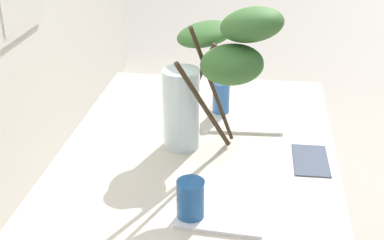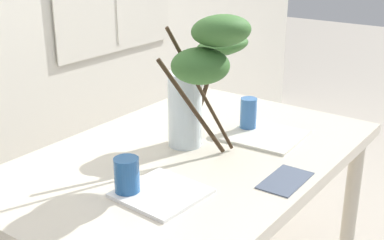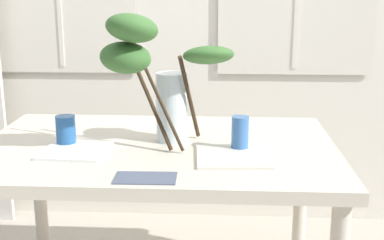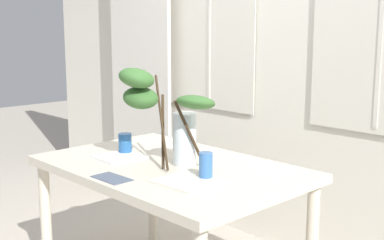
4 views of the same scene
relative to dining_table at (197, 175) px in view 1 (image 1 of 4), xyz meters
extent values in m
cube|color=beige|center=(0.00, 0.00, 0.06)|extent=(1.35, 0.89, 0.04)
cylinder|color=beige|center=(0.62, -0.38, -0.30)|extent=(0.06, 0.06, 0.68)
cylinder|color=beige|center=(0.62, 0.38, -0.30)|extent=(0.06, 0.06, 0.68)
cylinder|color=silver|center=(0.05, 0.06, 0.21)|extent=(0.12, 0.12, 0.27)
cylinder|color=silver|center=(0.05, 0.06, 0.13)|extent=(0.11, 0.11, 0.09)
cylinder|color=#382819|center=(-0.02, -0.03, 0.26)|extent=(0.18, 0.16, 0.34)
ellipsoid|color=#38662D|center=(-0.09, -0.11, 0.42)|extent=(0.26, 0.26, 0.13)
cylinder|color=#382819|center=(0.00, -0.05, 0.31)|extent=(0.23, 0.12, 0.45)
ellipsoid|color=#38662D|center=(-0.06, -0.16, 0.53)|extent=(0.25, 0.25, 0.14)
cylinder|color=#382819|center=(0.12, 0.03, 0.26)|extent=(0.08, 0.16, 0.34)
ellipsoid|color=#38662D|center=(0.19, 0.00, 0.42)|extent=(0.25, 0.25, 0.12)
cylinder|color=#235693|center=(-0.34, -0.03, 0.14)|extent=(0.07, 0.07, 0.11)
cylinder|color=#386BAD|center=(0.31, -0.05, 0.14)|extent=(0.06, 0.06, 0.13)
cube|color=white|center=(-0.29, -0.11, 0.09)|extent=(0.24, 0.24, 0.01)
cube|color=silver|center=(0.29, -0.14, 0.08)|extent=(0.27, 0.27, 0.01)
cube|color=#4C566B|center=(0.01, -0.36, 0.08)|extent=(0.20, 0.11, 0.00)
camera|label=1|loc=(-1.47, -0.19, 0.93)|focal=49.43mm
camera|label=2|loc=(-1.30, -0.97, 0.81)|focal=48.14mm
camera|label=3|loc=(0.24, -1.88, 0.66)|focal=48.69mm
camera|label=4|loc=(1.93, -1.68, 0.77)|focal=48.31mm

